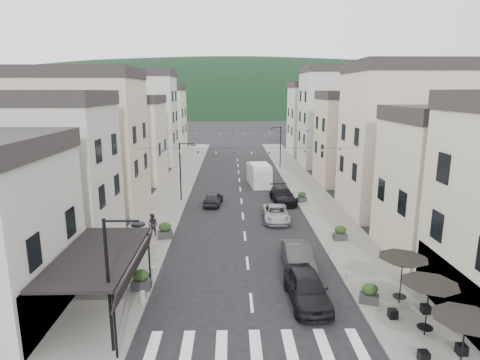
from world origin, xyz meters
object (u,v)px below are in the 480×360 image
at_px(parked_car_a, 307,288).
at_px(parked_car_c, 276,213).
at_px(parked_car_d, 283,195).
at_px(parked_car_e, 213,198).
at_px(delivery_van, 259,174).
at_px(parked_car_b, 298,257).
at_px(pedestrian_b, 153,225).
at_px(pedestrian_a, 116,265).

height_order(parked_car_a, parked_car_c, parked_car_a).
bearing_deg(parked_car_a, parked_car_d, 83.91).
distance_m(parked_car_e, delivery_van, 9.92).
xyz_separation_m(parked_car_a, parked_car_b, (0.20, 4.10, -0.05)).
xyz_separation_m(parked_car_a, parked_car_c, (-0.12, 13.70, -0.17)).
distance_m(parked_car_a, parked_car_c, 13.71).
bearing_deg(parked_car_d, parked_car_c, -108.08).
distance_m(parked_car_c, pedestrian_b, 10.53).
bearing_deg(parked_car_e, parked_car_b, 118.79).
xyz_separation_m(parked_car_d, pedestrian_b, (-11.14, -9.55, 0.26)).
distance_m(parked_car_a, pedestrian_a, 11.03).
distance_m(parked_car_e, pedestrian_b, 9.74).
relative_size(parked_car_b, parked_car_e, 1.19).
bearing_deg(parked_car_a, pedestrian_b, 132.57).
relative_size(delivery_van, pedestrian_b, 3.27).
height_order(parked_car_a, parked_car_b, parked_car_a).
bearing_deg(parked_car_b, parked_car_e, 112.05).
distance_m(parked_car_a, parked_car_b, 4.10).
relative_size(parked_car_a, parked_car_c, 1.03).
distance_m(parked_car_c, delivery_van, 13.50).
relative_size(parked_car_a, parked_car_e, 1.23).
distance_m(parked_car_b, pedestrian_b, 11.67).
bearing_deg(parked_car_a, parked_car_c, 87.97).
distance_m(parked_car_d, pedestrian_a, 20.57).
xyz_separation_m(parked_car_e, delivery_van, (5.07, 8.50, 0.63)).
distance_m(parked_car_b, parked_car_e, 15.74).
bearing_deg(pedestrian_b, pedestrian_a, -75.55).
distance_m(parked_car_b, parked_car_d, 15.37).
xyz_separation_m(pedestrian_a, pedestrian_b, (0.77, 7.22, 0.01)).
bearing_deg(delivery_van, pedestrian_b, -124.37).
height_order(parked_car_b, pedestrian_a, pedestrian_a).
bearing_deg(parked_car_d, delivery_van, 98.47).
height_order(parked_car_c, pedestrian_a, pedestrian_a).
bearing_deg(delivery_van, parked_car_e, -126.96).
bearing_deg(pedestrian_b, parked_car_d, 61.16).
bearing_deg(pedestrian_b, parked_car_e, 84.96).
distance_m(parked_car_b, delivery_van, 23.10).
bearing_deg(parked_car_e, parked_car_d, -167.04).
bearing_deg(parked_car_a, pedestrian_a, 163.44).
height_order(parked_car_d, delivery_van, delivery_van).
distance_m(parked_car_d, delivery_van, 7.98).
bearing_deg(parked_car_c, parked_car_e, 139.31).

